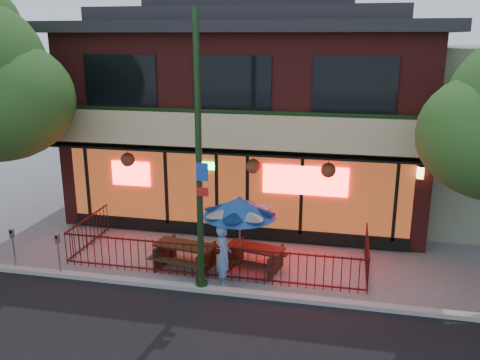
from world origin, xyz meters
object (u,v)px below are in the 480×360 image
object	(u,v)px
patio_umbrella	(240,207)
parking_meter_near	(58,248)
street_light	(199,172)
picnic_table_right	(255,255)
pedestrian	(224,255)
picnic_table_left	(185,252)
parking_meter_far	(13,242)

from	to	relation	value
patio_umbrella	parking_meter_near	world-z (taller)	patio_umbrella
street_light	parking_meter_near	bearing A→B (deg)	-178.89
picnic_table_right	pedestrian	size ratio (longest dim) A/B	1.09
pedestrian	picnic_table_left	bearing A→B (deg)	37.90
street_light	picnic_table_left	distance (m)	3.00
picnic_table_right	pedestrian	xyz separation A→B (m)	(-0.63, -1.07, 0.39)
picnic_table_left	parking_meter_near	xyz separation A→B (m)	(-3.20, -1.18, 0.35)
parking_meter_near	parking_meter_far	world-z (taller)	parking_meter_far
street_light	picnic_table_left	bearing A→B (deg)	126.03
picnic_table_right	pedestrian	world-z (taller)	pedestrian
street_light	parking_meter_far	size ratio (longest dim) A/B	5.72
pedestrian	parking_meter_near	world-z (taller)	pedestrian
street_light	patio_umbrella	xyz separation A→B (m)	(0.77, 1.10, -1.20)
pedestrian	parking_meter_near	distance (m)	4.53
picnic_table_right	patio_umbrella	xyz separation A→B (m)	(-0.36, -0.32, 1.50)
pedestrian	parking_meter_near	size ratio (longest dim) A/B	1.37
street_light	picnic_table_right	bearing A→B (deg)	51.45
street_light	picnic_table_right	size ratio (longest dim) A/B	3.83
street_light	parking_meter_far	xyz separation A→B (m)	(-5.44, 0.00, -2.32)
street_light	picnic_table_left	xyz separation A→B (m)	(-0.80, 1.10, -2.67)
street_light	parking_meter_far	world-z (taller)	street_light
pedestrian	parking_meter_far	size ratio (longest dim) A/B	1.37
street_light	patio_umbrella	distance (m)	1.81
parking_meter_near	parking_meter_far	size ratio (longest dim) A/B	1.00
parking_meter_near	picnic_table_left	bearing A→B (deg)	20.25
picnic_table_right	patio_umbrella	bearing A→B (deg)	-138.51
picnic_table_left	pedestrian	world-z (taller)	pedestrian
picnic_table_right	parking_meter_near	size ratio (longest dim) A/B	1.50
patio_umbrella	picnic_table_left	bearing A→B (deg)	-180.00
patio_umbrella	parking_meter_far	distance (m)	6.41
street_light	parking_meter_far	distance (m)	5.92
patio_umbrella	pedestrian	bearing A→B (deg)	-109.74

